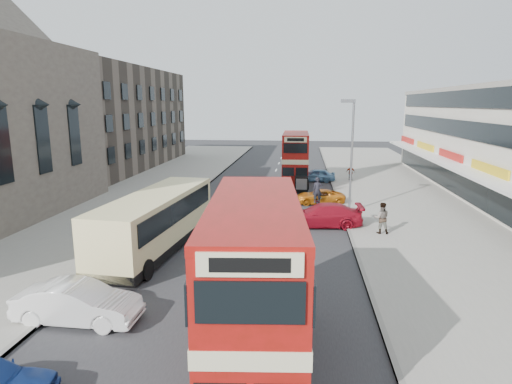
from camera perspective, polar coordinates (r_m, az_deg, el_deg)
The scene contains 18 objects.
ground at distance 15.31m, azimuth -7.05°, elevation -19.18°, with size 160.00×160.00×0.00m, color #28282B.
road_surface at distance 33.83m, azimuth 0.72°, elevation -1.70°, with size 12.00×90.00×0.01m, color #28282B.
pavement_right at distance 34.80m, azimuth 20.81°, elevation -1.98°, with size 12.00×90.00×0.15m, color gray.
pavement_left at distance 36.93m, azimuth -18.15°, elevation -1.03°, with size 12.00×90.00×0.15m, color gray.
kerb_left at distance 34.92m, azimuth -9.29°, elevation -1.31°, with size 0.20×90.00×0.16m, color gray.
kerb_right at distance 33.79m, azimuth 11.08°, elevation -1.81°, with size 0.20×90.00×0.16m, color gray.
brick_terrace at distance 56.70m, azimuth -20.34°, elevation 9.11°, with size 14.00×28.00×12.00m, color #66594C.
street_lamp at distance 31.09m, azimuth 12.49°, elevation 5.78°, with size 1.00×0.20×8.12m.
bus_main at distance 12.70m, azimuth -0.14°, elevation -12.47°, with size 3.26×9.15×5.00m.
bus_second at distance 42.32m, azimuth 5.28°, elevation 4.48°, with size 2.52×8.85×4.87m.
coach at distance 23.91m, azimuth -13.07°, elevation -3.52°, with size 3.67×10.98×2.86m.
car_left_front at distance 17.29m, azimuth -22.57°, elevation -13.46°, with size 1.57×4.51×1.49m, color white.
car_right_a at distance 28.07m, azimuth 8.77°, elevation -3.07°, with size 2.10×5.16×1.50m, color #A41022.
car_right_b at distance 34.48m, azimuth 8.40°, elevation -0.63°, with size 1.84×4.00×1.11m, color orange.
car_right_c at distance 44.14m, azimuth 7.95°, elevation 2.22°, with size 1.57×3.89×1.33m, color #5E93BC.
pedestrian_near at distance 26.85m, azimuth 16.34°, elevation -3.30°, with size 0.71×0.48×1.92m, color gray.
pedestrian_far at distance 44.89m, azimuth 12.44°, elevation 2.57°, with size 0.92×0.38×1.57m, color gray.
cyclist at distance 33.17m, azimuth 8.16°, elevation -0.56°, with size 0.77×1.62×2.33m.
Camera 1 is at (3.20, -12.76, 7.83)m, focal length 30.12 mm.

